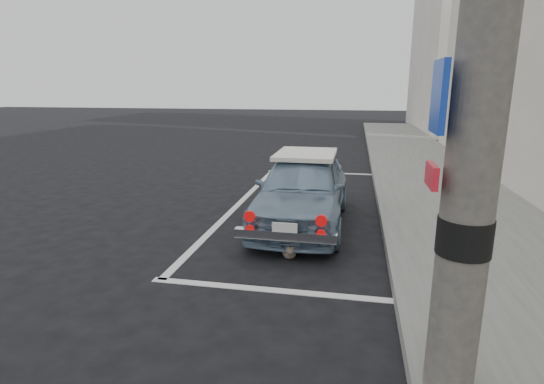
{
  "coord_description": "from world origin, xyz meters",
  "views": [
    {
      "loc": [
        1.31,
        -4.85,
        2.26
      ],
      "look_at": [
        0.14,
        1.13,
        0.75
      ],
      "focal_mm": 28.0,
      "sensor_mm": 36.0,
      "label": 1
    }
  ],
  "objects": [
    {
      "name": "pline_front",
      "position": [
        0.5,
        6.5,
        0.0
      ],
      "size": [
        3.0,
        0.12,
        0.01
      ],
      "primitive_type": "cube",
      "color": "silver",
      "rests_on": "ground"
    },
    {
      "name": "ground",
      "position": [
        0.0,
        0.0,
        0.0
      ],
      "size": [
        80.0,
        80.0,
        0.0
      ],
      "primitive_type": "plane",
      "color": "black",
      "rests_on": "ground"
    },
    {
      "name": "cat",
      "position": [
        0.51,
        0.46,
        0.11
      ],
      "size": [
        0.26,
        0.44,
        0.24
      ],
      "rotation": [
        0.0,
        0.0,
        0.23
      ],
      "color": "#796E5C",
      "rests_on": "ground"
    },
    {
      "name": "building_far",
      "position": [
        6.35,
        20.0,
        4.0
      ],
      "size": [
        3.5,
        10.0,
        8.0
      ],
      "primitive_type": "cube",
      "color": "beige",
      "rests_on": "ground"
    },
    {
      "name": "pline_rear",
      "position": [
        0.5,
        -0.5,
        0.0
      ],
      "size": [
        3.0,
        0.12,
        0.01
      ],
      "primitive_type": "cube",
      "color": "silver",
      "rests_on": "ground"
    },
    {
      "name": "pline_side",
      "position": [
        -0.9,
        3.0,
        0.0
      ],
      "size": [
        0.12,
        7.0,
        0.01
      ],
      "primitive_type": "cube",
      "color": "silver",
      "rests_on": "ground"
    },
    {
      "name": "sidewalk",
      "position": [
        3.2,
        2.0,
        0.07
      ],
      "size": [
        2.8,
        40.0,
        0.15
      ],
      "primitive_type": "cube",
      "color": "#64635F",
      "rests_on": "ground"
    },
    {
      "name": "retro_coupe",
      "position": [
        0.49,
        2.03,
        0.61
      ],
      "size": [
        1.45,
        3.55,
        1.2
      ],
      "rotation": [
        0.0,
        0.0,
        -0.01
      ],
      "color": "#7791AB",
      "rests_on": "ground"
    }
  ]
}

